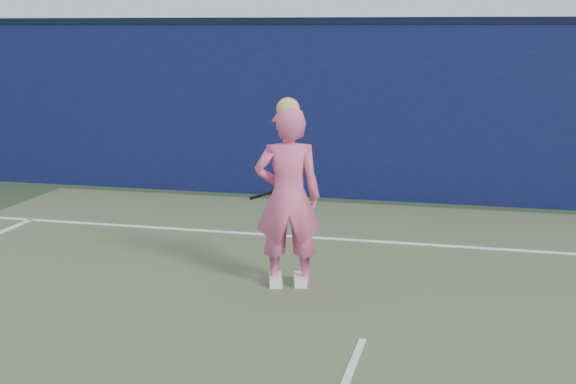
# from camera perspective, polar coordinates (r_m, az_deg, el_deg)

# --- Properties ---
(backstop_wall) EXTENTS (24.00, 0.40, 2.50)m
(backstop_wall) POSITION_cam_1_polar(r_m,az_deg,el_deg) (11.61, 9.54, 5.49)
(backstop_wall) COLOR #0C1035
(backstop_wall) RESTS_ON ground
(wall_cap) EXTENTS (24.00, 0.42, 0.10)m
(wall_cap) POSITION_cam_1_polar(r_m,az_deg,el_deg) (11.55, 9.76, 11.92)
(wall_cap) COLOR black
(wall_cap) RESTS_ON backstop_wall
(player) EXTENTS (0.73, 0.58, 1.82)m
(player) POSITION_cam_1_polar(r_m,az_deg,el_deg) (7.62, -0.00, -0.34)
(player) COLOR #E25887
(player) RESTS_ON ground
(racket) EXTENTS (0.52, 0.22, 0.29)m
(racket) POSITION_cam_1_polar(r_m,az_deg,el_deg) (8.06, -0.18, 0.23)
(racket) COLOR black
(racket) RESTS_ON ground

